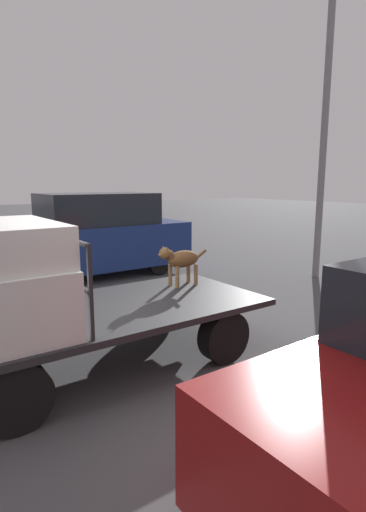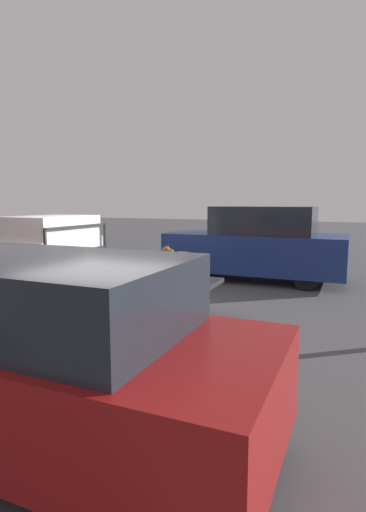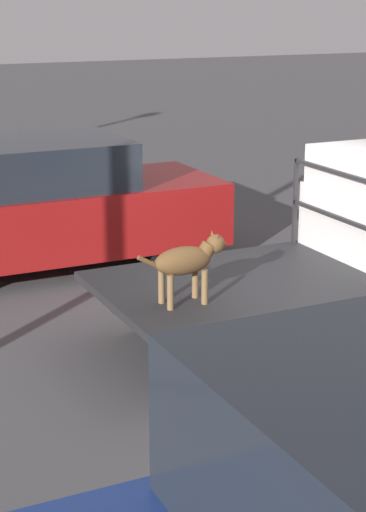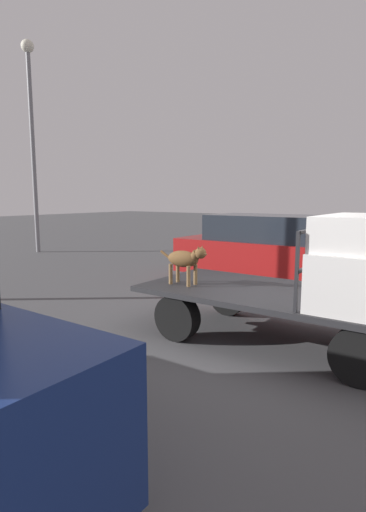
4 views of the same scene
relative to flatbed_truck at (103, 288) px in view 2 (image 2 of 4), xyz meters
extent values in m
plane|color=#474749|center=(0.00, 0.00, -0.55)|extent=(80.00, 80.00, 0.00)
cylinder|color=black|center=(1.27, 0.80, -0.21)|extent=(0.68, 0.24, 0.68)
cylinder|color=black|center=(1.27, -0.80, -0.21)|extent=(0.68, 0.24, 0.68)
cylinder|color=black|center=(-1.27, 0.80, -0.21)|extent=(0.68, 0.24, 0.68)
cylinder|color=black|center=(-1.27, -0.80, -0.21)|extent=(0.68, 0.24, 0.68)
cube|color=black|center=(0.00, 0.33, 0.02)|extent=(3.78, 0.10, 0.18)
cube|color=black|center=(0.00, -0.33, 0.02)|extent=(3.78, 0.10, 0.18)
cube|color=#232326|center=(0.00, 0.00, 0.15)|extent=(4.11, 1.91, 0.08)
cube|color=silver|center=(1.30, 0.00, 0.54)|extent=(1.40, 1.79, 0.71)
cube|color=silver|center=(1.20, 0.00, 1.11)|extent=(1.19, 1.65, 0.43)
cube|color=black|center=(1.99, 0.00, 1.05)|extent=(0.02, 1.47, 0.32)
cube|color=#232326|center=(0.53, 0.88, 0.67)|extent=(0.04, 0.04, 0.97)
cube|color=#232326|center=(0.53, -0.88, 0.67)|extent=(0.04, 0.04, 0.97)
cube|color=#232326|center=(0.53, 0.00, 1.14)|extent=(0.04, 1.75, 0.04)
cube|color=#232326|center=(0.53, 0.00, 0.67)|extent=(0.04, 1.75, 0.04)
cylinder|color=brown|center=(-1.29, -0.28, 0.35)|extent=(0.06, 0.06, 0.32)
cylinder|color=brown|center=(-1.29, -0.47, 0.35)|extent=(0.06, 0.06, 0.32)
cylinder|color=brown|center=(-1.63, -0.28, 0.35)|extent=(0.06, 0.06, 0.32)
cylinder|color=brown|center=(-1.63, -0.47, 0.35)|extent=(0.06, 0.06, 0.32)
ellipsoid|color=brown|center=(-1.46, -0.38, 0.59)|extent=(0.55, 0.26, 0.26)
sphere|color=brown|center=(-1.31, -0.38, 0.55)|extent=(0.12, 0.12, 0.12)
cylinder|color=brown|center=(-1.23, -0.38, 0.67)|extent=(0.18, 0.14, 0.18)
sphere|color=brown|center=(-1.14, -0.38, 0.71)|extent=(0.17, 0.17, 0.17)
cone|color=brown|center=(-1.06, -0.38, 0.70)|extent=(0.10, 0.10, 0.10)
cone|color=brown|center=(-1.14, -0.33, 0.79)|extent=(0.06, 0.08, 0.10)
cone|color=brown|center=(-1.14, -0.42, 0.79)|extent=(0.06, 0.08, 0.10)
cylinder|color=brown|center=(-1.79, -0.38, 0.62)|extent=(0.24, 0.04, 0.16)
cylinder|color=black|center=(-3.00, 4.27, -0.25)|extent=(0.60, 0.20, 0.60)
cylinder|color=black|center=(-3.00, 2.75, -0.25)|extent=(0.60, 0.20, 0.60)
cube|color=maroon|center=(-1.58, 3.51, 0.12)|extent=(4.58, 1.80, 0.83)
cube|color=#1E232B|center=(-1.80, 3.51, 0.83)|extent=(2.52, 1.62, 0.60)
cylinder|color=black|center=(-0.25, -3.91, -0.25)|extent=(0.60, 0.20, 0.60)
cylinder|color=black|center=(-0.25, -5.53, -0.25)|extent=(0.60, 0.20, 0.60)
cylinder|color=black|center=(-3.23, -3.91, -0.25)|extent=(0.60, 0.20, 0.60)
cylinder|color=black|center=(-3.23, -5.53, -0.25)|extent=(0.60, 0.20, 0.60)
cube|color=navy|center=(-1.74, -4.72, 0.22)|extent=(4.80, 1.90, 1.03)
cube|color=#1E232B|center=(-1.98, -4.72, 1.10)|extent=(2.64, 1.71, 0.75)
camera|label=1|loc=(1.96, 4.45, 1.74)|focal=28.00mm
camera|label=2|loc=(-4.26, 6.09, 1.60)|focal=28.00mm
camera|label=3|loc=(-4.63, -6.99, 2.85)|focal=60.00mm
camera|label=4|loc=(2.09, -5.43, 1.55)|focal=28.00mm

